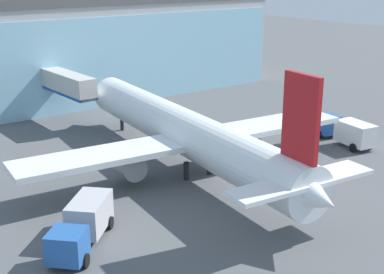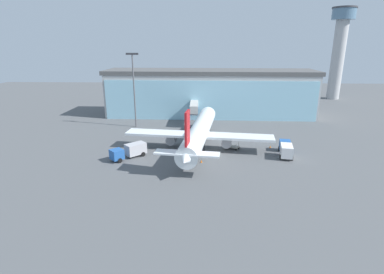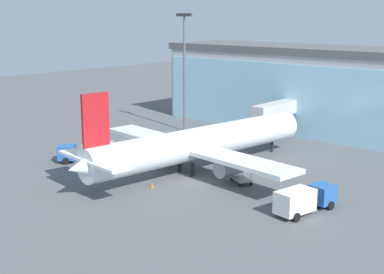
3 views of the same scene
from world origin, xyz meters
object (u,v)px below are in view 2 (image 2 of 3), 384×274
object	(u,v)px
safety_cone_nose	(201,161)
control_tower	(339,46)
catering_truck	(130,151)
baggage_cart	(232,147)
jet_bridge	(194,107)
airplane	(199,132)
apron_light_mast	(134,84)
fuel_truck	(286,149)
safety_cone_wingtip	(270,147)

from	to	relation	value
safety_cone_nose	control_tower	bearing A→B (deg)	53.35
catering_truck	baggage_cart	world-z (taller)	catering_truck
safety_cone_nose	jet_bridge	bearing A→B (deg)	94.35
airplane	baggage_cart	xyz separation A→B (m)	(7.22, -0.66, -3.03)
control_tower	airplane	size ratio (longest dim) A/B	0.95
safety_cone_nose	baggage_cart	bearing A→B (deg)	50.38
apron_light_mast	baggage_cart	size ratio (longest dim) A/B	6.08
jet_bridge	baggage_cart	size ratio (longest dim) A/B	3.56
apron_light_mast	fuel_truck	size ratio (longest dim) A/B	2.59
control_tower	airplane	xyz separation A→B (m)	(-54.72, -64.11, -17.62)
jet_bridge	apron_light_mast	distance (m)	17.81
jet_bridge	airplane	size ratio (longest dim) A/B	0.31
control_tower	catering_truck	size ratio (longest dim) A/B	5.21
baggage_cart	safety_cone_nose	xyz separation A→B (m)	(-6.67, -8.06, -0.23)
control_tower	safety_cone_nose	bearing A→B (deg)	-126.65
jet_bridge	catering_truck	world-z (taller)	jet_bridge
control_tower	safety_cone_wingtip	size ratio (longest dim) A/B	64.45
catering_truck	fuel_truck	distance (m)	31.41
safety_cone_nose	safety_cone_wingtip	bearing A→B (deg)	31.14
control_tower	safety_cone_wingtip	bearing A→B (deg)	-121.57
jet_bridge	safety_cone_wingtip	size ratio (longest dim) A/B	20.87
airplane	safety_cone_nose	xyz separation A→B (m)	(0.54, -8.71, -3.26)
airplane	safety_cone_wingtip	size ratio (longest dim) A/B	67.68
jet_bridge	safety_cone_nose	distance (m)	30.19
control_tower	apron_light_mast	world-z (taller)	control_tower
catering_truck	baggage_cart	size ratio (longest dim) A/B	2.11
jet_bridge	baggage_cart	bearing A→B (deg)	-158.39
airplane	baggage_cart	distance (m)	7.85
control_tower	airplane	bearing A→B (deg)	-130.48
apron_light_mast	jet_bridge	bearing A→B (deg)	14.93
jet_bridge	apron_light_mast	size ratio (longest dim) A/B	0.59
fuel_truck	safety_cone_wingtip	bearing A→B (deg)	33.88
fuel_truck	safety_cone_wingtip	xyz separation A→B (m)	(-2.06, 4.71, -1.19)
jet_bridge	fuel_truck	world-z (taller)	jet_bridge
apron_light_mast	fuel_truck	distance (m)	42.31
fuel_truck	baggage_cart	xyz separation A→B (m)	(-10.40, 3.70, -0.97)
jet_bridge	safety_cone_nose	size ratio (longest dim) A/B	20.87
control_tower	catering_truck	bearing A→B (deg)	-134.04
apron_light_mast	airplane	size ratio (longest dim) A/B	0.53
baggage_cart	safety_cone_wingtip	size ratio (longest dim) A/B	5.86
jet_bridge	airplane	distance (m)	21.17
jet_bridge	safety_cone_nose	world-z (taller)	jet_bridge
airplane	safety_cone_nose	size ratio (longest dim) A/B	67.68
control_tower	airplane	distance (m)	86.11
control_tower	apron_light_mast	bearing A→B (deg)	-146.83
safety_cone_nose	safety_cone_wingtip	distance (m)	17.53
catering_truck	jet_bridge	bearing A→B (deg)	-156.89
apron_light_mast	safety_cone_wingtip	bearing A→B (deg)	-26.44
fuel_truck	safety_cone_wingtip	distance (m)	5.28
control_tower	apron_light_mast	xyz separation A→B (m)	(-72.31, -47.27, -9.59)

